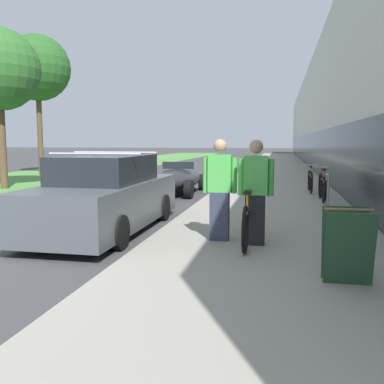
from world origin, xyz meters
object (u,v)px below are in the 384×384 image
cruiser_bike_nearest (322,187)px  vintage_roadster_curbside (175,180)px  person_rider (255,192)px  cruiser_bike_middle (310,181)px  person_bystander (220,190)px  bike_rack_hoop (327,187)px  sandwich_board_sign (347,245)px  street_tree_far (37,68)px  tandem_bicycle (250,217)px  parked_sedan_curbside (106,197)px

cruiser_bike_nearest → vintage_roadster_curbside: vintage_roadster_curbside is taller
person_rider → cruiser_bike_middle: person_rider is taller
person_bystander → bike_rack_hoop: bearing=63.3°
bike_rack_hoop → cruiser_bike_nearest: bearing=91.7°
person_rider → cruiser_bike_nearest: (1.57, 5.65, -0.47)m
sandwich_board_sign → street_tree_far: street_tree_far is taller
tandem_bicycle → person_bystander: 0.71m
tandem_bicycle → parked_sedan_curbside: size_ratio=0.57×
tandem_bicycle → parked_sedan_curbside: (-2.96, 0.76, 0.18)m
sandwich_board_sign → street_tree_far: 21.29m
person_rider → sandwich_board_sign: 2.10m
bike_rack_hoop → cruiser_bike_nearest: (-0.03, 1.04, -0.12)m
tandem_bicycle → bike_rack_hoop: bearing=68.1°
person_rider → street_tree_far: (-12.27, 14.02, 4.64)m
tandem_bicycle → person_rider: person_rider is taller
person_bystander → tandem_bicycle: bearing=15.2°
person_rider → cruiser_bike_nearest: 5.88m
bike_rack_hoop → street_tree_far: size_ratio=0.11×
bike_rack_hoop → street_tree_far: (-13.88, 9.41, 4.99)m
sandwich_board_sign → street_tree_far: bearing=130.6°
person_bystander → sandwich_board_sign: (1.81, -1.88, -0.42)m
cruiser_bike_middle → cruiser_bike_nearest: bearing=-85.0°
bike_rack_hoop → sandwich_board_sign: sandwich_board_sign is taller
cruiser_bike_middle → person_bystander: bearing=-104.7°
cruiser_bike_middle → parked_sedan_curbside: bearing=-123.6°
cruiser_bike_middle → sandwich_board_sign: sandwich_board_sign is taller
cruiser_bike_nearest → street_tree_far: (-13.85, 8.37, 5.10)m
tandem_bicycle → sandwich_board_sign: tandem_bicycle is taller
vintage_roadster_curbside → street_tree_far: size_ratio=0.57×
person_rider → parked_sedan_curbside: bearing=160.3°
sandwich_board_sign → cruiser_bike_middle: bearing=88.8°
person_bystander → cruiser_bike_middle: (2.00, 7.60, -0.49)m
bike_rack_hoop → person_rider: bearing=-109.2°
person_rider → vintage_roadster_curbside: bearing=113.3°
street_tree_far → cruiser_bike_nearest: bearing=-31.2°
parked_sedan_curbside → cruiser_bike_middle: bearing=56.4°
vintage_roadster_curbside → person_rider: bearing=-66.7°
street_tree_far → tandem_bicycle: bearing=-48.4°
sandwich_board_sign → parked_sedan_curbside: parked_sedan_curbside is taller
cruiser_bike_middle → sandwich_board_sign: bearing=-91.2°
tandem_bicycle → vintage_roadster_curbside: size_ratio=0.63×
bike_rack_hoop → person_bystander: bearing=-116.7°
sandwich_board_sign → vintage_roadster_curbside: bearing=115.7°
bike_rack_hoop → cruiser_bike_nearest: 1.05m
tandem_bicycle → bike_rack_hoop: tandem_bicycle is taller
person_bystander → sandwich_board_sign: 2.64m
tandem_bicycle → street_tree_far: size_ratio=0.36×
person_bystander → parked_sedan_curbside: size_ratio=0.37×
cruiser_bike_nearest → vintage_roadster_curbside: size_ratio=0.43×
cruiser_bike_nearest → person_bystander: bearing=-111.9°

